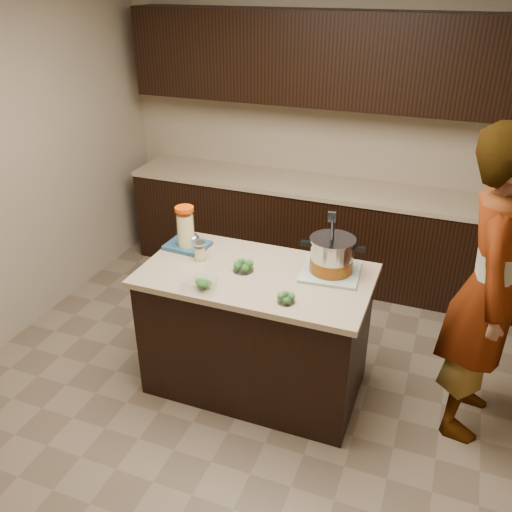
{
  "coord_description": "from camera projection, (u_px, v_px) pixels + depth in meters",
  "views": [
    {
      "loc": [
        1.07,
        -2.79,
        2.59
      ],
      "look_at": [
        0.0,
        0.0,
        1.02
      ],
      "focal_mm": 38.0,
      "sensor_mm": 36.0,
      "label": 1
    }
  ],
  "objects": [
    {
      "name": "island",
      "position": [
        256.0,
        331.0,
        3.64
      ],
      "size": [
        1.46,
        0.81,
        0.9
      ],
      "color": "black",
      "rests_on": "ground"
    },
    {
      "name": "room_shell",
      "position": [
        256.0,
        147.0,
        3.05
      ],
      "size": [
        4.04,
        4.04,
        2.72
      ],
      "color": "tan",
      "rests_on": "ground"
    },
    {
      "name": "dish_towel",
      "position": [
        331.0,
        272.0,
        3.42
      ],
      "size": [
        0.39,
        0.39,
        0.02
      ],
      "primitive_type": "cube",
      "rotation": [
        0.0,
        0.0,
        0.08
      ],
      "color": "#4E7557",
      "rests_on": "island"
    },
    {
      "name": "broccoli_tub_rect",
      "position": [
        200.0,
        285.0,
        3.24
      ],
      "size": [
        0.2,
        0.16,
        0.07
      ],
      "rotation": [
        0.0,
        0.0,
        0.12
      ],
      "color": "silver",
      "rests_on": "island"
    },
    {
      "name": "person",
      "position": [
        490.0,
        289.0,
        3.12
      ],
      "size": [
        0.53,
        0.75,
        1.94
      ],
      "primitive_type": "imported",
      "rotation": [
        0.0,
        0.0,
        1.48
      ],
      "color": "gray",
      "rests_on": "ground"
    },
    {
      "name": "back_cabinets",
      "position": [
        325.0,
        179.0,
        4.85
      ],
      "size": [
        3.6,
        0.63,
        2.33
      ],
      "color": "black",
      "rests_on": "ground"
    },
    {
      "name": "broccoli_tub_right",
      "position": [
        286.0,
        299.0,
        3.11
      ],
      "size": [
        0.12,
        0.12,
        0.05
      ],
      "rotation": [
        0.0,
        0.0,
        0.09
      ],
      "color": "silver",
      "rests_on": "island"
    },
    {
      "name": "broccoli_tub_left",
      "position": [
        243.0,
        267.0,
        3.44
      ],
      "size": [
        0.17,
        0.17,
        0.06
      ],
      "rotation": [
        0.0,
        0.0,
        0.39
      ],
      "color": "silver",
      "rests_on": "island"
    },
    {
      "name": "lemonade_pitcher",
      "position": [
        186.0,
        230.0,
        3.65
      ],
      "size": [
        0.15,
        0.15,
        0.31
      ],
      "rotation": [
        0.0,
        0.0,
        0.18
      ],
      "color": "#E5DF8C",
      "rests_on": "island"
    },
    {
      "name": "ground_plane",
      "position": [
        256.0,
        383.0,
        3.85
      ],
      "size": [
        4.0,
        4.0,
        0.0
      ],
      "primitive_type": "plane",
      "color": "brown",
      "rests_on": "ground"
    },
    {
      "name": "stock_pot",
      "position": [
        332.0,
        257.0,
        3.37
      ],
      "size": [
        0.4,
        0.32,
        0.4
      ],
      "rotation": [
        0.0,
        0.0,
        0.12
      ],
      "color": "#B7B7BC",
      "rests_on": "dish_towel"
    },
    {
      "name": "mason_jar",
      "position": [
        200.0,
        251.0,
        3.56
      ],
      "size": [
        0.09,
        0.09,
        0.13
      ],
      "rotation": [
        0.0,
        0.0,
        -0.16
      ],
      "color": "#E5DF8C",
      "rests_on": "island"
    },
    {
      "name": "blue_tray",
      "position": [
        188.0,
        243.0,
        3.72
      ],
      "size": [
        0.29,
        0.24,
        0.11
      ],
      "rotation": [
        0.0,
        0.0,
        -0.06
      ],
      "color": "navy",
      "rests_on": "island"
    }
  ]
}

